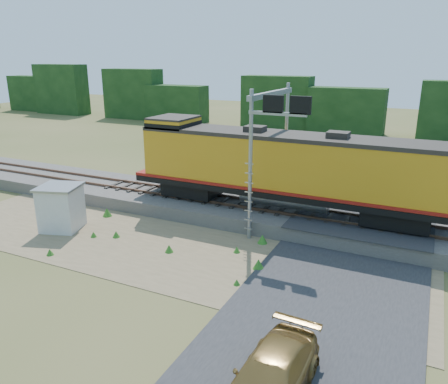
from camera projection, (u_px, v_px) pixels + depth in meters
The scene contains 11 objects.
ground at pixel (187, 256), 20.69m from camera, with size 140.00×140.00×0.00m, color #475123.
ballast at pixel (238, 210), 25.74m from camera, with size 70.00×5.00×0.80m, color slate.
rails at pixel (238, 202), 25.60m from camera, with size 70.00×1.54×0.16m.
dirt_shoulder at pixel (158, 244), 21.95m from camera, with size 26.00×8.00×0.03m, color #8C7754.
road at pixel (339, 278), 18.41m from camera, with size 7.00×66.00×0.86m.
tree_line_north at pixel (346, 108), 52.48m from camera, with size 130.00×3.00×6.50m.
weed_clumps at pixel (129, 242), 22.23m from camera, with size 15.00×6.20×0.56m, color #317120, non-canonical shape.
locomotive at pixel (281, 167), 23.85m from camera, with size 18.05×2.75×4.66m.
shed at pixel (61, 207), 23.55m from camera, with size 2.62×2.62×2.46m.
signal_gantry at pixel (274, 125), 22.65m from camera, with size 3.01×6.20×7.59m.
car at pixel (271, 378), 11.90m from camera, with size 1.83×4.51×1.31m, color olive.
Camera 1 is at (9.76, -16.23, 9.04)m, focal length 35.00 mm.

